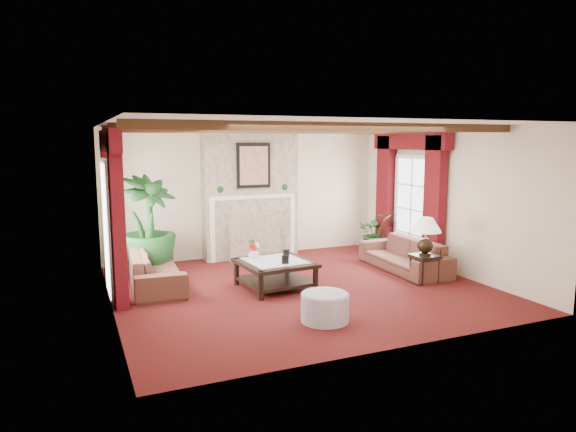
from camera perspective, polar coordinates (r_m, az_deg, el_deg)
name	(u,v)px	position (r m, az deg, el deg)	size (l,w,h in m)	color
floor	(301,288)	(8.70, 1.41, -8.00)	(6.00, 6.00, 0.00)	#3E0E0B
ceiling	(301,125)	(8.35, 1.48, 10.07)	(6.00, 6.00, 0.00)	white
back_wall	(247,193)	(10.96, -4.55, 2.58)	(6.00, 0.02, 2.70)	beige
left_wall	(108,219)	(7.68, -19.35, -0.35)	(0.02, 5.50, 2.70)	beige
right_wall	(447,200)	(10.04, 17.22, 1.70)	(0.02, 5.50, 2.70)	beige
ceiling_beams	(301,129)	(8.35, 1.48, 9.66)	(6.00, 3.00, 0.12)	#3C2413
fireplace	(250,128)	(10.72, -4.29, 9.68)	(2.00, 0.52, 2.70)	tan
french_door_left	(103,161)	(8.61, -19.87, 5.73)	(0.10, 1.10, 2.16)	white
french_door_right	(414,157)	(10.74, 13.82, 6.42)	(0.10, 1.10, 2.16)	white
curtains_left	(109,134)	(8.61, -19.27, 8.56)	(0.20, 2.40, 2.55)	#48090A
curtains_right	(410,136)	(10.67, 13.42, 8.68)	(0.20, 2.40, 2.55)	#48090A
sofa_left	(155,263)	(9.01, -14.54, -5.03)	(0.72, 2.10, 0.81)	black
sofa_right	(404,250)	(10.00, 12.78, -3.66)	(0.67, 2.08, 0.80)	black
potted_palm	(149,247)	(9.84, -15.22, -3.29)	(1.76, 2.10, 1.03)	black
small_plant	(377,237)	(11.37, 9.85, -2.35)	(1.15, 1.20, 0.72)	black
coffee_table	(275,275)	(8.64, -1.44, -6.52)	(1.13, 1.13, 0.46)	black
side_table	(424,269)	(9.27, 14.91, -5.68)	(0.42, 0.42, 0.49)	black
ottoman	(325,308)	(7.14, 4.11, -10.11)	(0.66, 0.66, 0.38)	#A69FB5
table_lamp	(426,236)	(9.15, 15.04, -2.14)	(0.53, 0.53, 0.67)	black
flower_vase	(254,253)	(8.77, -3.83, -4.15)	(0.24, 0.24, 0.18)	silver
book	(293,254)	(8.37, 0.61, -4.29)	(0.21, 0.12, 0.31)	black
photo_frame_a	(285,260)	(8.33, -0.30, -4.90)	(0.11, 0.02, 0.15)	black
photo_frame_b	(286,254)	(8.81, -0.21, -4.20)	(0.11, 0.02, 0.14)	black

